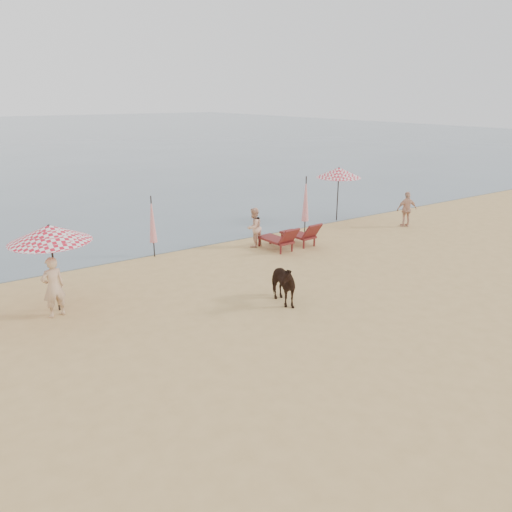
{
  "coord_description": "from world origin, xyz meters",
  "views": [
    {
      "loc": [
        -7.94,
        -6.69,
        5.67
      ],
      "look_at": [
        0.0,
        5.0,
        1.1
      ],
      "focal_mm": 35.0,
      "sensor_mm": 36.0,
      "label": 1
    }
  ],
  "objects_px": {
    "lounger_cluster_right": "(291,236)",
    "beachgoer_right_a": "(254,227)",
    "umbrella_open_left_a": "(50,233)",
    "umbrella_closed_right": "(306,199)",
    "beachgoer_left": "(53,287)",
    "umbrella_closed_left": "(152,220)",
    "umbrella_open_right": "(339,173)",
    "cow": "(280,283)",
    "beachgoer_right_b": "(407,209)"
  },
  "relations": [
    {
      "from": "lounger_cluster_right",
      "to": "beachgoer_right_a",
      "type": "bearing_deg",
      "value": 136.6
    },
    {
      "from": "lounger_cluster_right",
      "to": "umbrella_open_left_a",
      "type": "relative_size",
      "value": 0.8
    },
    {
      "from": "umbrella_closed_right",
      "to": "beachgoer_left",
      "type": "relative_size",
      "value": 1.49
    },
    {
      "from": "umbrella_closed_left",
      "to": "umbrella_open_right",
      "type": "bearing_deg",
      "value": 2.04
    },
    {
      "from": "cow",
      "to": "umbrella_closed_left",
      "type": "bearing_deg",
      "value": 110.16
    },
    {
      "from": "umbrella_closed_left",
      "to": "cow",
      "type": "height_order",
      "value": "umbrella_closed_left"
    },
    {
      "from": "cow",
      "to": "beachgoer_right_b",
      "type": "bearing_deg",
      "value": 29.67
    },
    {
      "from": "umbrella_closed_right",
      "to": "cow",
      "type": "xyz_separation_m",
      "value": [
        -5.27,
        -5.29,
        -0.91
      ]
    },
    {
      "from": "lounger_cluster_right",
      "to": "beachgoer_left",
      "type": "height_order",
      "value": "beachgoer_left"
    },
    {
      "from": "umbrella_closed_left",
      "to": "cow",
      "type": "xyz_separation_m",
      "value": [
        1.23,
        -6.06,
        -0.78
      ]
    },
    {
      "from": "lounger_cluster_right",
      "to": "beachgoer_right_b",
      "type": "height_order",
      "value": "beachgoer_right_b"
    },
    {
      "from": "umbrella_closed_left",
      "to": "beachgoer_left",
      "type": "distance_m",
      "value": 5.46
    },
    {
      "from": "umbrella_closed_left",
      "to": "beachgoer_right_b",
      "type": "bearing_deg",
      "value": -11.45
    },
    {
      "from": "umbrella_open_left_a",
      "to": "umbrella_open_right",
      "type": "xyz_separation_m",
      "value": [
        13.47,
        3.34,
        0.07
      ]
    },
    {
      "from": "umbrella_open_right",
      "to": "beachgoer_left",
      "type": "relative_size",
      "value": 1.51
    },
    {
      "from": "umbrella_closed_right",
      "to": "cow",
      "type": "distance_m",
      "value": 7.53
    },
    {
      "from": "umbrella_open_left_a",
      "to": "beachgoer_left",
      "type": "distance_m",
      "value": 1.42
    },
    {
      "from": "beachgoer_right_b",
      "to": "lounger_cluster_right",
      "type": "bearing_deg",
      "value": 20.08
    },
    {
      "from": "umbrella_open_right",
      "to": "beachgoer_right_b",
      "type": "bearing_deg",
      "value": -62.95
    },
    {
      "from": "beachgoer_left",
      "to": "umbrella_closed_right",
      "type": "bearing_deg",
      "value": -175.2
    },
    {
      "from": "umbrella_open_left_a",
      "to": "umbrella_closed_right",
      "type": "height_order",
      "value": "umbrella_closed_right"
    },
    {
      "from": "umbrella_closed_right",
      "to": "beachgoer_right_a",
      "type": "distance_m",
      "value": 2.87
    },
    {
      "from": "umbrella_closed_right",
      "to": "beachgoer_right_a",
      "type": "height_order",
      "value": "umbrella_closed_right"
    },
    {
      "from": "cow",
      "to": "umbrella_open_right",
      "type": "bearing_deg",
      "value": 46.88
    },
    {
      "from": "lounger_cluster_right",
      "to": "beachgoer_right_b",
      "type": "xyz_separation_m",
      "value": [
        6.31,
        -0.33,
        0.33
      ]
    },
    {
      "from": "umbrella_open_left_a",
      "to": "umbrella_closed_left",
      "type": "relative_size",
      "value": 1.08
    },
    {
      "from": "lounger_cluster_right",
      "to": "cow",
      "type": "xyz_separation_m",
      "value": [
        -3.62,
        -4.14,
        0.16
      ]
    },
    {
      "from": "umbrella_open_right",
      "to": "beachgoer_right_a",
      "type": "bearing_deg",
      "value": -174.35
    },
    {
      "from": "umbrella_open_left_a",
      "to": "cow",
      "type": "height_order",
      "value": "umbrella_open_left_a"
    },
    {
      "from": "umbrella_closed_right",
      "to": "umbrella_open_right",
      "type": "bearing_deg",
      "value": 21.11
    },
    {
      "from": "umbrella_open_left_a",
      "to": "beachgoer_right_b",
      "type": "xyz_separation_m",
      "value": [
        15.26,
        0.75,
        -1.4
      ]
    },
    {
      "from": "beachgoer_left",
      "to": "cow",
      "type": "bearing_deg",
      "value": 145.11
    },
    {
      "from": "beachgoer_right_a",
      "to": "umbrella_open_right",
      "type": "bearing_deg",
      "value": 172.81
    },
    {
      "from": "cow",
      "to": "beachgoer_left",
      "type": "xyz_separation_m",
      "value": [
        -5.49,
        2.69,
        0.22
      ]
    },
    {
      "from": "umbrella_closed_left",
      "to": "umbrella_closed_right",
      "type": "distance_m",
      "value": 6.55
    },
    {
      "from": "umbrella_closed_right",
      "to": "beachgoer_right_b",
      "type": "bearing_deg",
      "value": -17.71
    },
    {
      "from": "lounger_cluster_right",
      "to": "umbrella_open_right",
      "type": "bearing_deg",
      "value": 23.43
    },
    {
      "from": "lounger_cluster_right",
      "to": "beachgoer_left",
      "type": "bearing_deg",
      "value": -174.11
    },
    {
      "from": "lounger_cluster_right",
      "to": "umbrella_closed_right",
      "type": "bearing_deg",
      "value": 31.81
    },
    {
      "from": "umbrella_closed_left",
      "to": "umbrella_closed_right",
      "type": "relative_size",
      "value": 0.91
    },
    {
      "from": "umbrella_closed_left",
      "to": "umbrella_closed_right",
      "type": "bearing_deg",
      "value": -6.77
    },
    {
      "from": "umbrella_closed_left",
      "to": "umbrella_open_left_a",
      "type": "bearing_deg",
      "value": -143.77
    },
    {
      "from": "cow",
      "to": "beachgoer_right_a",
      "type": "height_order",
      "value": "beachgoer_right_a"
    },
    {
      "from": "umbrella_closed_left",
      "to": "umbrella_closed_right",
      "type": "height_order",
      "value": "umbrella_closed_right"
    },
    {
      "from": "umbrella_closed_left",
      "to": "beachgoer_left",
      "type": "height_order",
      "value": "umbrella_closed_left"
    },
    {
      "from": "beachgoer_left",
      "to": "umbrella_open_left_a",
      "type": "bearing_deg",
      "value": -121.53
    },
    {
      "from": "umbrella_closed_right",
      "to": "lounger_cluster_right",
      "type": "bearing_deg",
      "value": -145.03
    },
    {
      "from": "beachgoer_left",
      "to": "umbrella_closed_left",
      "type": "bearing_deg",
      "value": -150.41
    },
    {
      "from": "umbrella_closed_right",
      "to": "cow",
      "type": "relative_size",
      "value": 1.71
    },
    {
      "from": "umbrella_open_left_a",
      "to": "beachgoer_left",
      "type": "height_order",
      "value": "umbrella_open_left_a"
    }
  ]
}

